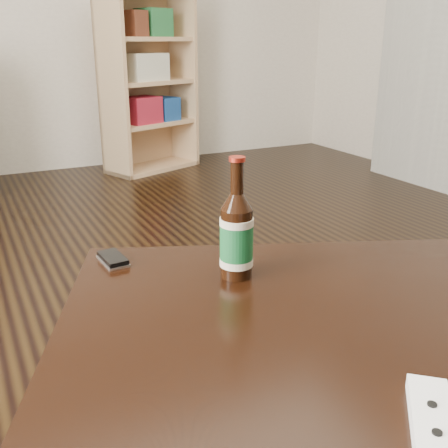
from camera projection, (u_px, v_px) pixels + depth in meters
name	position (u px, v px, depth m)	size (l,w,h in m)	color
floor	(234.00, 357.00, 1.74)	(5.00, 6.00, 0.01)	black
bookshelf	(146.00, 78.00, 4.05)	(0.81, 0.58, 1.37)	tan
coffee_table	(416.00, 349.00, 1.00)	(1.54, 1.25, 0.50)	black
beer_bottle	(237.00, 236.00, 1.12)	(0.09, 0.09, 0.26)	black
phone	(113.00, 259.00, 1.21)	(0.06, 0.10, 0.02)	silver
remote	(434.00, 428.00, 0.68)	(0.17, 0.19, 0.02)	white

